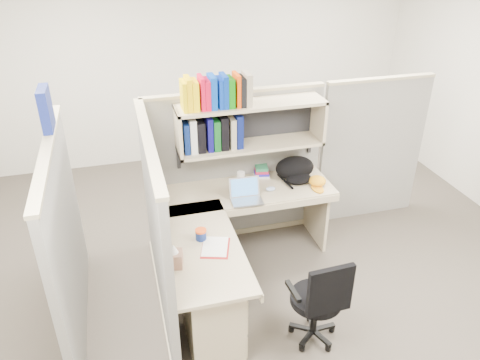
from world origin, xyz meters
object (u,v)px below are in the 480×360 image
object	(u,v)px
laptop	(247,192)
task_chair	(317,313)
backpack	(297,170)
snack_canister	(201,234)
desk	(224,277)

from	to	relation	value
laptop	task_chair	size ratio (longest dim) A/B	0.33
backpack	snack_canister	world-z (taller)	backpack
desk	task_chair	xyz separation A→B (m)	(0.64, -0.46, -0.13)
task_chair	desk	bearing A→B (deg)	144.44
desk	snack_canister	distance (m)	0.41
snack_canister	laptop	bearing A→B (deg)	41.91
laptop	backpack	size ratio (longest dim) A/B	0.73
task_chair	laptop	bearing A→B (deg)	103.70
laptop	backpack	bearing A→B (deg)	26.37
snack_canister	task_chair	distance (m)	1.11
desk	snack_canister	world-z (taller)	snack_canister
backpack	task_chair	bearing A→B (deg)	-94.08
laptop	backpack	world-z (taller)	backpack
snack_canister	task_chair	size ratio (longest dim) A/B	0.11
snack_canister	backpack	bearing A→B (deg)	33.24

